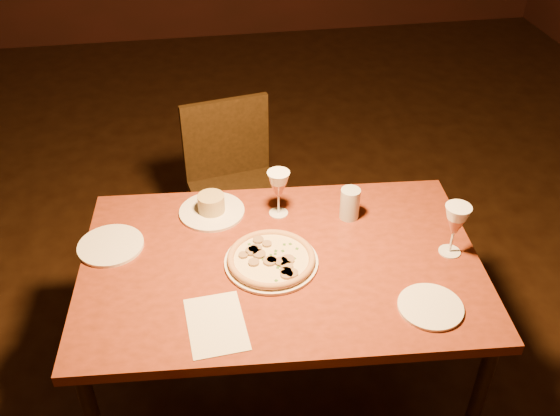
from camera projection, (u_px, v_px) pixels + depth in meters
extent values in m
plane|color=#321E10|center=(251.00, 339.00, 2.65)|extent=(7.00, 7.00, 0.00)
cube|color=maroon|center=(281.00, 265.00, 2.03)|extent=(1.35, 0.93, 0.04)
cylinder|color=black|center=(126.00, 278.00, 2.48)|extent=(0.05, 0.05, 0.65)
cylinder|color=black|center=(474.00, 410.00, 1.99)|extent=(0.05, 0.05, 0.65)
cylinder|color=black|center=(416.00, 261.00, 2.56)|extent=(0.05, 0.05, 0.65)
cube|color=black|center=(239.00, 198.00, 2.76)|extent=(0.46, 0.46, 0.04)
cube|color=black|center=(226.00, 138.00, 2.78)|extent=(0.39, 0.10, 0.37)
cylinder|color=black|center=(217.00, 265.00, 2.73)|extent=(0.03, 0.03, 0.40)
cylinder|color=black|center=(200.00, 223.00, 2.97)|extent=(0.03, 0.03, 0.40)
cylinder|color=black|center=(285.00, 249.00, 2.82)|extent=(0.03, 0.03, 0.40)
cylinder|color=black|center=(263.00, 210.00, 3.06)|extent=(0.03, 0.03, 0.40)
cylinder|color=white|center=(271.00, 262.00, 2.00)|extent=(0.30, 0.30, 0.01)
cylinder|color=beige|center=(271.00, 259.00, 2.00)|extent=(0.27, 0.27, 0.01)
torus|color=tan|center=(271.00, 258.00, 1.99)|extent=(0.28, 0.28, 0.02)
cylinder|color=white|center=(212.00, 212.00, 2.22)|extent=(0.23, 0.23, 0.01)
cylinder|color=tan|center=(211.00, 203.00, 2.20)|extent=(0.10, 0.10, 0.06)
cylinder|color=#B4C0C4|center=(350.00, 204.00, 2.17)|extent=(0.07, 0.07, 0.11)
cylinder|color=white|center=(111.00, 245.00, 2.07)|extent=(0.22, 0.22, 0.01)
cylinder|color=white|center=(430.00, 307.00, 1.84)|extent=(0.19, 0.19, 0.01)
cube|color=silver|center=(216.00, 324.00, 1.79)|extent=(0.18, 0.25, 0.00)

